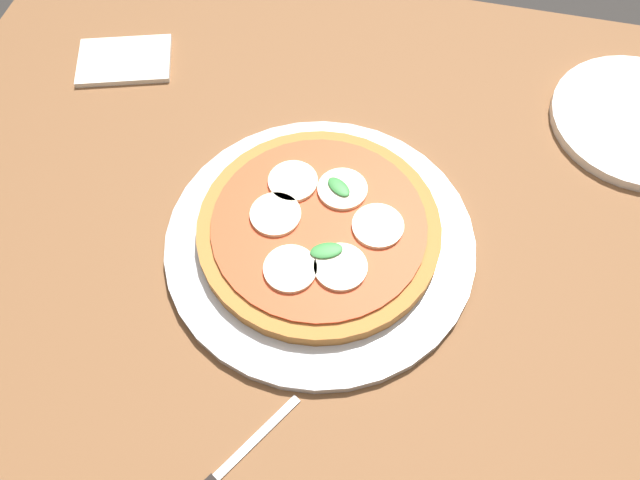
{
  "coord_description": "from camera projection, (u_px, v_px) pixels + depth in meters",
  "views": [
    {
      "loc": [
        -0.06,
        0.34,
        1.4
      ],
      "look_at": [
        0.03,
        -0.04,
        0.75
      ],
      "focal_mm": 36.21,
      "sensor_mm": 36.0,
      "label": 1
    }
  ],
  "objects": [
    {
      "name": "napkin",
      "position": [
        124.0,
        60.0,
        0.92
      ],
      "size": [
        0.15,
        0.13,
        0.01
      ],
      "primitive_type": "cube",
      "rotation": [
        0.0,
        0.0,
        0.31
      ],
      "color": "white",
      "rests_on": "dining_table"
    },
    {
      "name": "plate_white",
      "position": [
        638.0,
        120.0,
        0.86
      ],
      "size": [
        0.23,
        0.23,
        0.01
      ],
      "primitive_type": "cylinder",
      "color": "white",
      "rests_on": "dining_table"
    },
    {
      "name": "knife",
      "position": [
        213.0,
        480.0,
        0.62
      ],
      "size": [
        0.1,
        0.16,
        0.01
      ],
      "color": "black",
      "rests_on": "dining_table"
    },
    {
      "name": "ground_plane",
      "position": [
        327.0,
        442.0,
        1.37
      ],
      "size": [
        6.0,
        6.0,
        0.0
      ],
      "primitive_type": "plane",
      "color": "#2D2B28"
    },
    {
      "name": "pizza",
      "position": [
        319.0,
        228.0,
        0.75
      ],
      "size": [
        0.28,
        0.28,
        0.03
      ],
      "color": "#B27033",
      "rests_on": "serving_tray"
    },
    {
      "name": "dining_table",
      "position": [
        332.0,
        318.0,
        0.83
      ],
      "size": [
        1.17,
        1.05,
        0.74
      ],
      "color": "brown",
      "rests_on": "ground_plane"
    },
    {
      "name": "serving_tray",
      "position": [
        320.0,
        242.0,
        0.76
      ],
      "size": [
        0.36,
        0.36,
        0.01
      ],
      "primitive_type": "cylinder",
      "color": "silver",
      "rests_on": "dining_table"
    }
  ]
}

